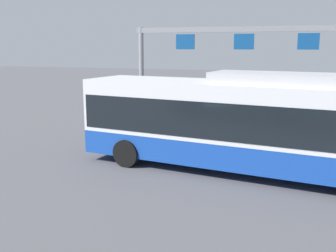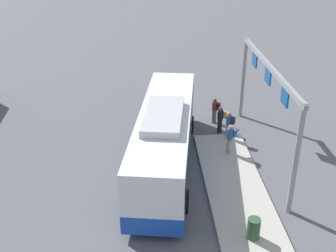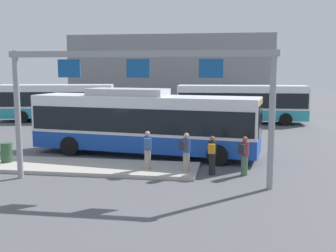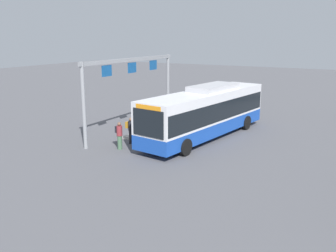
{
  "view_description": "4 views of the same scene",
  "coord_description": "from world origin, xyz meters",
  "px_view_note": "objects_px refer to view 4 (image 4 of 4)",
  "views": [
    {
      "loc": [
        -1.65,
        13.39,
        4.28
      ],
      "look_at": [
        2.94,
        -0.39,
        1.39
      ],
      "focal_mm": 42.73,
      "sensor_mm": 36.0,
      "label": 1
    },
    {
      "loc": [
        -18.6,
        0.88,
        11.48
      ],
      "look_at": [
        1.55,
        -0.22,
        1.55
      ],
      "focal_mm": 44.47,
      "sensor_mm": 36.0,
      "label": 2
    },
    {
      "loc": [
        4.52,
        -20.8,
        4.52
      ],
      "look_at": [
        1.45,
        -1.3,
        1.75
      ],
      "focal_mm": 44.43,
      "sensor_mm": 36.0,
      "label": 3
    },
    {
      "loc": [
        22.22,
        9.77,
        6.63
      ],
      "look_at": [
        3.25,
        -1.03,
        1.34
      ],
      "focal_mm": 39.78,
      "sensor_mm": 36.0,
      "label": 4
    }
  ],
  "objects_px": {
    "bus_main": "(206,111)",
    "person_waiting_mid": "(153,119)",
    "person_waiting_far": "(136,123)",
    "person_boarding": "(119,135)",
    "person_waiting_near": "(131,130)",
    "trash_bin": "(199,109)"
  },
  "relations": [
    {
      "from": "person_waiting_near",
      "to": "person_waiting_mid",
      "type": "xyz_separation_m",
      "value": [
        -2.78,
        -0.04,
        0.16
      ]
    },
    {
      "from": "person_waiting_near",
      "to": "person_waiting_mid",
      "type": "bearing_deg",
      "value": 94.8
    },
    {
      "from": "bus_main",
      "to": "person_waiting_near",
      "type": "bearing_deg",
      "value": -35.49
    },
    {
      "from": "person_boarding",
      "to": "person_waiting_mid",
      "type": "distance_m",
      "value": 4.13
    },
    {
      "from": "bus_main",
      "to": "person_waiting_mid",
      "type": "relative_size",
      "value": 7.16
    },
    {
      "from": "bus_main",
      "to": "person_waiting_near",
      "type": "height_order",
      "value": "bus_main"
    },
    {
      "from": "person_waiting_near",
      "to": "person_waiting_mid",
      "type": "distance_m",
      "value": 2.78
    },
    {
      "from": "person_waiting_far",
      "to": "person_waiting_mid",
      "type": "bearing_deg",
      "value": 110.94
    },
    {
      "from": "bus_main",
      "to": "person_waiting_mid",
      "type": "distance_m",
      "value": 3.73
    },
    {
      "from": "person_waiting_near",
      "to": "person_waiting_far",
      "type": "relative_size",
      "value": 1.0
    },
    {
      "from": "person_boarding",
      "to": "person_waiting_mid",
      "type": "height_order",
      "value": "person_waiting_mid"
    },
    {
      "from": "person_boarding",
      "to": "person_waiting_mid",
      "type": "relative_size",
      "value": 1.0
    },
    {
      "from": "bus_main",
      "to": "person_waiting_mid",
      "type": "bearing_deg",
      "value": -67.5
    },
    {
      "from": "bus_main",
      "to": "trash_bin",
      "type": "xyz_separation_m",
      "value": [
        -5.86,
        -3.2,
        -1.2
      ]
    },
    {
      "from": "bus_main",
      "to": "person_boarding",
      "type": "relative_size",
      "value": 7.16
    },
    {
      "from": "person_boarding",
      "to": "trash_bin",
      "type": "xyz_separation_m",
      "value": [
        -10.9,
        0.17,
        -0.28
      ]
    },
    {
      "from": "person_waiting_mid",
      "to": "trash_bin",
      "type": "xyz_separation_m",
      "value": [
        -6.78,
        0.33,
        -0.44
      ]
    },
    {
      "from": "person_boarding",
      "to": "person_waiting_mid",
      "type": "xyz_separation_m",
      "value": [
        -4.12,
        -0.17,
        0.16
      ]
    },
    {
      "from": "bus_main",
      "to": "person_waiting_far",
      "type": "relative_size",
      "value": 7.16
    },
    {
      "from": "person_boarding",
      "to": "person_waiting_near",
      "type": "height_order",
      "value": "same"
    },
    {
      "from": "person_waiting_far",
      "to": "bus_main",
      "type": "bearing_deg",
      "value": 64.15
    },
    {
      "from": "person_waiting_mid",
      "to": "person_waiting_far",
      "type": "bearing_deg",
      "value": -110.1
    }
  ]
}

